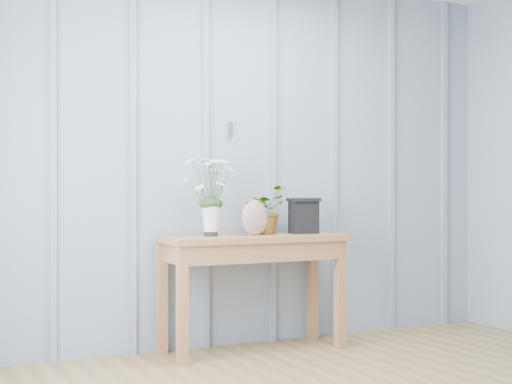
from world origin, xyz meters
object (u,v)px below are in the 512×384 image
sideboard (253,253)px  felt_disc_vessel (255,218)px  carved_box (304,215)px  daisy_vase (211,183)px

sideboard → felt_disc_vessel: 0.23m
carved_box → sideboard: bearing=-178.2°
sideboard → daisy_vase: size_ratio=2.22×
sideboard → felt_disc_vessel: bearing=-67.8°
daisy_vase → felt_disc_vessel: bearing=-6.7°
daisy_vase → carved_box: (0.68, 0.00, -0.22)m
daisy_vase → felt_disc_vessel: size_ratio=2.36×
carved_box → felt_disc_vessel: bearing=-174.7°
felt_disc_vessel → daisy_vase: bearing=157.0°
sideboard → felt_disc_vessel: felt_disc_vessel is taller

